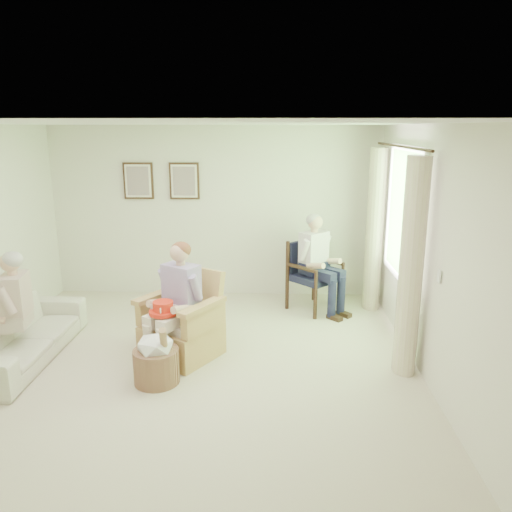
% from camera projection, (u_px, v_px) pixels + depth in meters
% --- Properties ---
extents(floor, '(5.50, 5.50, 0.00)m').
position_uv_depth(floor, '(187.00, 376.00, 5.31)').
color(floor, beige).
rests_on(floor, ground).
extents(back_wall, '(5.00, 0.04, 2.60)m').
position_uv_depth(back_wall, '(215.00, 212.00, 7.64)').
color(back_wall, silver).
rests_on(back_wall, ground).
extents(front_wall, '(5.00, 0.04, 2.60)m').
position_uv_depth(front_wall, '(75.00, 408.00, 2.32)').
color(front_wall, silver).
rests_on(front_wall, ground).
extents(right_wall, '(0.04, 5.50, 2.60)m').
position_uv_depth(right_wall, '(436.00, 260.00, 4.89)').
color(right_wall, silver).
rests_on(right_wall, ground).
extents(ceiling, '(5.00, 5.50, 0.02)m').
position_uv_depth(ceiling, '(177.00, 123.00, 4.65)').
color(ceiling, white).
rests_on(ceiling, back_wall).
extents(window, '(0.13, 2.50, 1.63)m').
position_uv_depth(window, '(404.00, 212.00, 5.98)').
color(window, '#2D6B23').
rests_on(window, right_wall).
extents(curtain_left, '(0.34, 0.34, 2.30)m').
position_uv_depth(curtain_left, '(411.00, 269.00, 5.14)').
color(curtain_left, beige).
rests_on(curtain_left, ground).
extents(curtain_right, '(0.34, 0.34, 2.30)m').
position_uv_depth(curtain_right, '(375.00, 231.00, 7.04)').
color(curtain_right, beige).
rests_on(curtain_right, ground).
extents(framed_print_left, '(0.45, 0.05, 0.55)m').
position_uv_depth(framed_print_left, '(138.00, 181.00, 7.53)').
color(framed_print_left, '#382114').
rests_on(framed_print_left, back_wall).
extents(framed_print_right, '(0.45, 0.05, 0.55)m').
position_uv_depth(framed_print_right, '(184.00, 181.00, 7.50)').
color(framed_print_right, '#382114').
rests_on(framed_print_right, back_wall).
extents(wicker_armchair, '(0.77, 0.77, 0.99)m').
position_uv_depth(wicker_armchair, '(182.00, 329.00, 5.73)').
color(wicker_armchair, tan).
rests_on(wicker_armchair, ground).
extents(wood_armchair, '(0.63, 0.60, 0.98)m').
position_uv_depth(wood_armchair, '(315.00, 272.00, 7.22)').
color(wood_armchair, black).
rests_on(wood_armchair, ground).
extents(sofa, '(1.99, 0.78, 0.58)m').
position_uv_depth(sofa, '(20.00, 335.00, 5.64)').
color(sofa, beige).
rests_on(sofa, ground).
extents(person_wicker, '(0.40, 0.62, 1.32)m').
position_uv_depth(person_wicker, '(178.00, 296.00, 5.49)').
color(person_wicker, beige).
rests_on(person_wicker, ground).
extents(person_dark, '(0.40, 0.63, 1.37)m').
position_uv_depth(person_dark, '(316.00, 257.00, 6.99)').
color(person_dark, '#1A1B39').
rests_on(person_dark, ground).
extents(person_sofa, '(0.42, 0.62, 1.25)m').
position_uv_depth(person_sofa, '(10.00, 304.00, 5.42)').
color(person_sofa, beige).
rests_on(person_sofa, ground).
extents(red_hat, '(0.31, 0.31, 0.14)m').
position_uv_depth(red_hat, '(163.00, 309.00, 5.35)').
color(red_hat, red).
rests_on(red_hat, person_wicker).
extents(hatbox, '(0.56, 0.56, 0.69)m').
position_uv_depth(hatbox, '(156.00, 358.00, 5.11)').
color(hatbox, tan).
rests_on(hatbox, ground).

